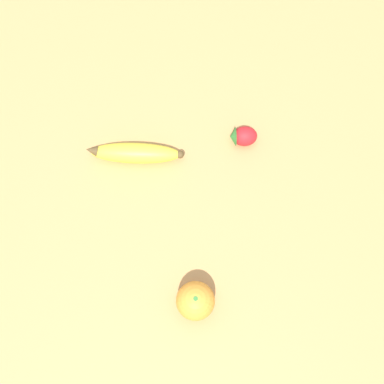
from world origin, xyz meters
TOP-DOWN VIEW (x-y plane):
  - ground_plane at (0.00, 0.00)m, footprint 3.00×3.00m
  - banana at (0.10, -0.04)m, footprint 0.15×0.17m
  - orange at (-0.21, 0.04)m, footprint 0.07×0.07m
  - strawberry at (-0.01, -0.24)m, footprint 0.06×0.07m

SIDE VIEW (x-z plane):
  - ground_plane at x=0.00m, z-range 0.00..0.00m
  - strawberry at x=-0.01m, z-range 0.00..0.04m
  - banana at x=0.10m, z-range 0.00..0.04m
  - orange at x=-0.21m, z-range 0.00..0.07m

